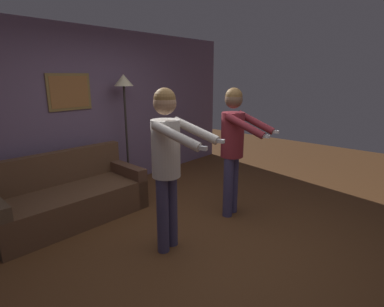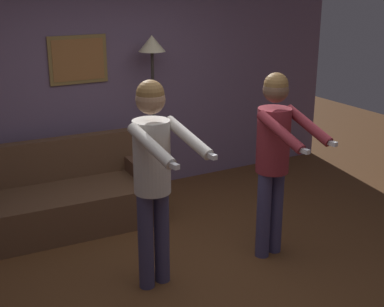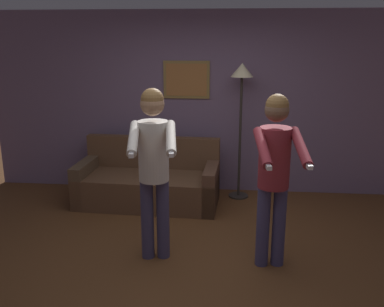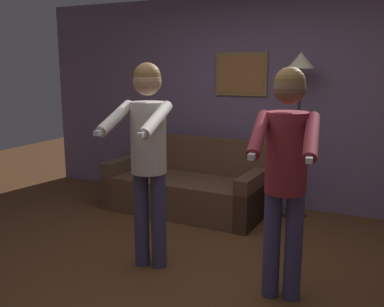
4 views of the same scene
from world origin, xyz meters
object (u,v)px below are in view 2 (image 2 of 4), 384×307
object	(u,v)px
torchiere_lamp	(152,66)
person_standing_left	(153,165)
couch	(62,201)
person_standing_right	(275,149)

from	to	relation	value
torchiere_lamp	person_standing_left	size ratio (longest dim) A/B	1.07
person_standing_left	torchiere_lamp	bearing A→B (deg)	64.83
couch	person_standing_right	world-z (taller)	person_standing_right
couch	person_standing_right	xyz separation A→B (m)	(1.53, -1.56, 0.77)
torchiere_lamp	person_standing_left	distance (m)	2.11
couch	person_standing_right	bearing A→B (deg)	-45.41
couch	torchiere_lamp	distance (m)	1.81
person_standing_left	person_standing_right	distance (m)	1.17
couch	person_standing_right	distance (m)	2.32
torchiere_lamp	person_standing_right	world-z (taller)	torchiere_lamp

